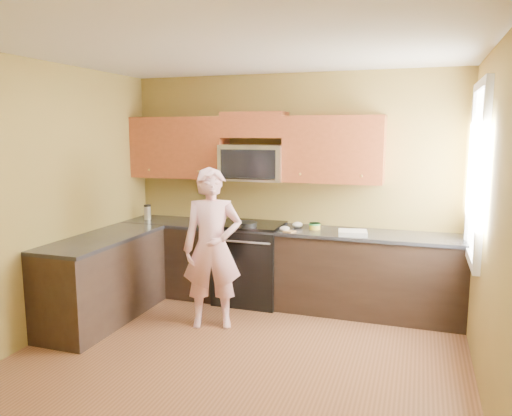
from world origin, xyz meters
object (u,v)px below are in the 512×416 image
at_px(frying_pan, 245,227).
at_px(butter_tub, 315,229).
at_px(microwave, 253,180).
at_px(travel_mug, 148,219).
at_px(woman, 212,248).
at_px(stove, 250,262).

distance_m(frying_pan, butter_tub, 0.79).
xyz_separation_m(microwave, travel_mug, (-1.37, -0.14, -0.53)).
xyz_separation_m(woman, butter_tub, (0.89, 0.88, 0.09)).
bearing_deg(woman, butter_tub, 23.94).
bearing_deg(stove, woman, -98.09).
xyz_separation_m(frying_pan, travel_mug, (-1.39, 0.20, -0.03)).
relative_size(stove, frying_pan, 2.08).
height_order(stove, travel_mug, travel_mug).
xyz_separation_m(woman, frying_pan, (0.14, 0.63, 0.12)).
distance_m(woman, travel_mug, 1.50).
bearing_deg(woman, travel_mug, 125.72).
bearing_deg(woman, stove, 61.15).
distance_m(stove, microwave, 0.98).
bearing_deg(travel_mug, microwave, 5.66).
relative_size(woman, frying_pan, 3.65).
height_order(stove, frying_pan, frying_pan).
relative_size(woman, butter_tub, 12.83).
height_order(microwave, butter_tub, microwave).
distance_m(woman, butter_tub, 1.25).
xyz_separation_m(stove, microwave, (0.00, 0.12, 0.97)).
xyz_separation_m(microwave, frying_pan, (0.02, -0.34, -0.50)).
bearing_deg(travel_mug, frying_pan, -8.28).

